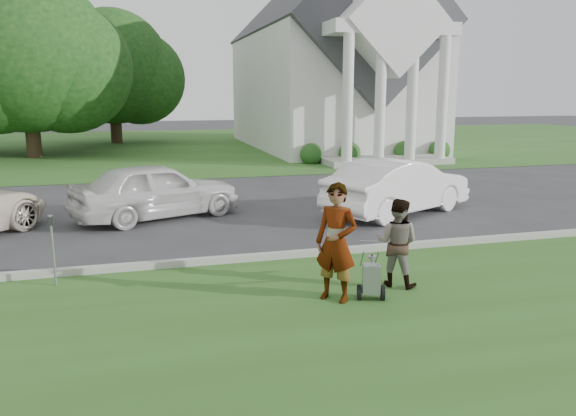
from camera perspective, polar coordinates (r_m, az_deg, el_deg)
name	(u,v)px	position (r m, az deg, el deg)	size (l,w,h in m)	color
ground	(285,267)	(11.31, -0.28, -6.00)	(120.00, 120.00, 0.00)	#333335
grass_strip	(337,326)	(8.62, 4.96, -11.81)	(80.00, 7.00, 0.01)	#30551D
church_lawn	(179,145)	(37.67, -10.97, 6.27)	(80.00, 30.00, 0.01)	#30551D
curb	(278,256)	(11.79, -0.97, -4.87)	(80.00, 0.18, 0.15)	#9E9E93
church	(330,50)	(35.62, 4.31, 15.71)	(9.19, 19.00, 24.10)	white
tree_left	(26,59)	(32.86, -25.09, 13.56)	(10.63, 8.40, 9.71)	#332316
tree_back	(113,72)	(40.44, -17.40, 13.02)	(9.61, 7.60, 8.89)	#332316
striping_cart	(371,280)	(9.57, 8.45, -7.20)	(0.63, 0.97, 0.84)	black
person_left	(336,243)	(9.29, 4.92, -3.60)	(0.72, 0.47, 1.98)	#999999
person_right	(397,243)	(10.20, 11.01, -3.54)	(0.77, 0.60, 1.59)	#999999
parking_meter_near	(52,242)	(10.83, -22.82, -3.19)	(0.09, 0.09, 1.31)	gray
car_b	(156,190)	(15.87, -13.24, 1.76)	(1.84, 4.59, 1.56)	silver
car_d	(398,186)	(16.34, 11.11, 2.18)	(1.68, 4.83, 1.59)	white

